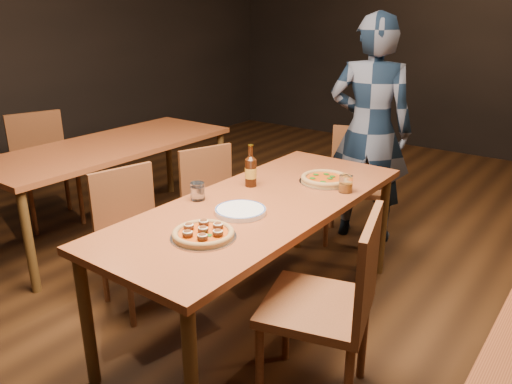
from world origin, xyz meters
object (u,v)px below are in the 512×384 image
Objects in this scene: pizza_margherita at (325,179)px; diner at (370,131)px; chair_main_nw at (141,239)px; table_main at (261,213)px; table_left at (110,152)px; chair_nbr_left at (46,168)px; beer_bottle at (251,172)px; chair_end at (355,185)px; water_glass at (198,191)px; chair_main_e at (316,305)px; amber_glass at (346,184)px; pizza_meatball at (203,233)px; chair_main_sw at (220,208)px; plate_stack at (240,211)px.

pizza_margherita is 0.18× the size of diner.
chair_main_nw reaches higher than pizza_margherita.
table_left is at bearing 169.99° from table_main.
table_left is at bearing -53.94° from chair_nbr_left.
beer_bottle is at bearing -70.77° from chair_nbr_left.
table_main is 2.17× the size of chair_end.
water_glass is at bearing -19.24° from table_left.
diner is at bearing 98.86° from pizza_margherita.
table_main is at bearing -138.37° from chair_main_e.
chair_end is at bearing 111.66° from amber_glass.
table_main is at bearing -103.53° from pizza_margherita.
table_main is 1.46m from diner.
pizza_meatball is 0.18× the size of diner.
chair_end reaches higher than amber_glass.
chair_end is at bearing -175.49° from chair_main_e.
pizza_margherita is at bearing -60.26° from chair_main_sw.
amber_glass reaches higher than table_left.
chair_end is at bearing 102.26° from pizza_margherita.
chair_main_e is at bearing -11.20° from water_glass.
beer_bottle is (-0.20, 0.17, 0.16)m from table_main.
beer_bottle is 0.37m from water_glass.
chair_main_e is 0.94m from water_glass.
beer_bottle reaches higher than pizza_meatball.
amber_glass is at bearing 54.12° from table_main.
chair_main_sw is 8.87× the size of water_glass.
chair_end is 2.98× the size of pizza_meatball.
chair_nbr_left is at bearing -177.86° from beer_bottle.
chair_end is 2.56m from chair_nbr_left.
diner reaches higher than plate_stack.
amber_glass is at bearing -40.75° from chair_main_nw.
diner is (-0.60, 1.81, 0.38)m from chair_main_e.
chair_nbr_left is 2.14m from beer_bottle.
table_left is 2.01m from amber_glass.
chair_end is at bearing 60.13° from diner.
pizza_margherita is (0.12, 0.50, 0.09)m from table_main.
table_main is 8.06× the size of beer_bottle.
chair_main_sw is at bearing 127.02° from pizza_meatball.
chair_main_e is 1.02× the size of chair_nbr_left.
chair_main_sw is 8.82× the size of amber_glass.
chair_main_nw reaches higher than plate_stack.
pizza_margherita is (0.74, 0.13, 0.33)m from chair_main_sw.
plate_stack reaches higher than table_left.
table_main and table_left have the same top height.
pizza_margherita is (0.18, -0.82, 0.31)m from chair_end.
table_left is 2.02× the size of chair_main_e.
beer_bottle is (-0.26, 0.70, 0.07)m from pizza_meatball.
pizza_margherita is at bearing 6.18° from table_left.
chair_main_nw is at bearing 162.61° from pizza_meatball.
pizza_meatball is at bearing -25.40° from table_left.
chair_main_sw is 0.89× the size of chair_main_e.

